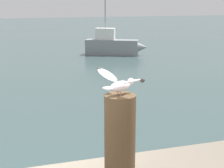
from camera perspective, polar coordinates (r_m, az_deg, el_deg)
The scene contains 3 objects.
mooring_post at distance 3.46m, azimuth 1.28°, elevation -8.68°, with size 0.30×0.30×0.86m, color #4C3823.
seagull at distance 3.30m, azimuth 1.37°, elevation 0.22°, with size 0.38×0.63×0.22m.
boat_grey at distance 20.39m, azimuth 0.37°, elevation 6.29°, with size 3.47×2.25×3.55m.
Camera 1 is at (-0.09, -3.55, 3.11)m, focal length 56.68 mm.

